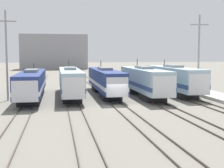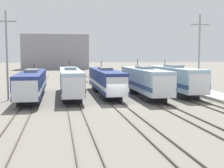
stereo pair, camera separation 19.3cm
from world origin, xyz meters
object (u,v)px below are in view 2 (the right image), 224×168
catenary_tower_left (7,53)px  locomotive_far_right (174,79)px  locomotive_center (106,81)px  locomotive_center_left (71,82)px  catenary_tower_right (199,53)px  locomotive_far_left (32,84)px  locomotive_center_right (145,81)px

catenary_tower_left → locomotive_far_right: bearing=6.0°
locomotive_center → locomotive_far_right: locomotive_far_right is taller
locomotive_center_left → catenary_tower_right: (18.16, -1.97, 4.00)m
locomotive_far_left → locomotive_center_left: locomotive_center_left is taller
locomotive_center_left → catenary_tower_right: size_ratio=1.65×
locomotive_far_left → locomotive_far_right: 20.72m
locomotive_center_right → locomotive_center: bearing=150.9°
locomotive_center → locomotive_far_right: 10.35m
locomotive_far_right → catenary_tower_right: catenary_tower_right is taller
locomotive_far_right → locomotive_far_left: bearing=-175.5°
locomotive_center → catenary_tower_left: bearing=-166.5°
locomotive_center_right → catenary_tower_right: 8.77m
locomotive_center_left → catenary_tower_left: (-8.14, -1.97, 4.00)m
locomotive_center_right → catenary_tower_left: size_ratio=1.50×
locomotive_far_left → locomotive_center_left: size_ratio=1.00×
locomotive_far_left → locomotive_center: 10.59m
locomotive_far_left → catenary_tower_left: (-2.98, -0.85, 4.10)m
locomotive_center → locomotive_center_right: locomotive_center_right is taller
locomotive_center → catenary_tower_right: bearing=-13.9°
catenary_tower_left → catenary_tower_right: (26.30, 0.00, 0.00)m
locomotive_far_left → catenary_tower_left: 5.14m
catenary_tower_left → locomotive_center_right: bearing=1.0°
locomotive_far_left → catenary_tower_right: catenary_tower_right is taller
locomotive_far_left → catenary_tower_right: 23.69m
locomotive_center_left → catenary_tower_right: bearing=-6.2°
locomotive_far_left → locomotive_center: bearing=12.8°
locomotive_far_right → catenary_tower_right: 5.35m
locomotive_center_right → catenary_tower_right: catenary_tower_right is taller
locomotive_far_right → catenary_tower_right: size_ratio=1.55×
locomotive_center_right → locomotive_far_right: bearing=22.8°
locomotive_far_left → locomotive_center_left: bearing=12.3°
locomotive_far_right → locomotive_center_left: bearing=-178.1°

